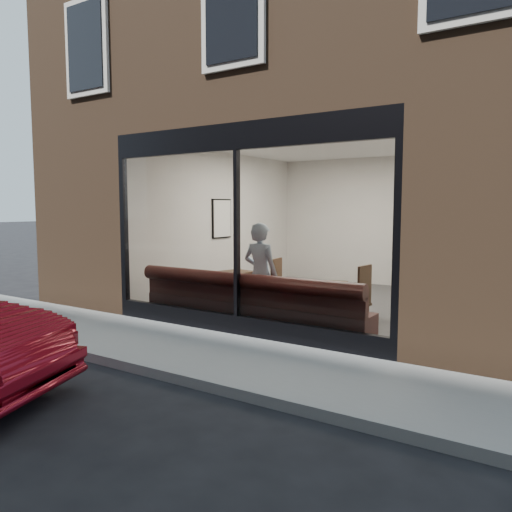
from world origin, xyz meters
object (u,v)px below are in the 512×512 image
Objects in this scene: banquette at (252,315)px; cafe_table_left at (236,272)px; cafe_chair_left at (268,293)px; cafe_chair_right at (354,304)px; person at (260,275)px; cafe_table_right at (328,284)px.

cafe_table_left reaches higher than banquette.
cafe_table_left is 0.97m from cafe_chair_left.
cafe_chair_right is (1.89, -0.13, 0.00)m from cafe_chair_left.
banquette is at bearing -44.76° from cafe_table_left.
person is at bearing 111.37° from cafe_chair_left.
banquette is 7.15× the size of cafe_table_left.
cafe_table_left reaches higher than cafe_chair_left.
cafe_table_left is 2.09m from cafe_table_right.
person is 3.62× the size of cafe_chair_left.
cafe_table_left is at bearing 135.24° from banquette.
cafe_chair_right is (2.08, 0.68, -0.50)m from cafe_table_left.
cafe_table_right is at bearing 94.75° from cafe_chair_right.
cafe_table_left is (-1.00, 0.72, -0.11)m from person.
cafe_chair_right is (0.03, 1.06, -0.50)m from cafe_table_right.
banquette is at bearing -148.82° from cafe_table_right.
cafe_chair_left is at bearing 147.30° from cafe_table_right.
person is (-0.02, 0.29, 0.63)m from banquette.
cafe_chair_right is (1.08, 1.40, -0.61)m from person.
cafe_table_right is at bearing 31.18° from banquette.
cafe_table_left is at bearing 24.23° from cafe_chair_right.
person is at bearing -35.68° from cafe_table_left.
cafe_table_left is (-1.02, 1.01, 0.52)m from banquette.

